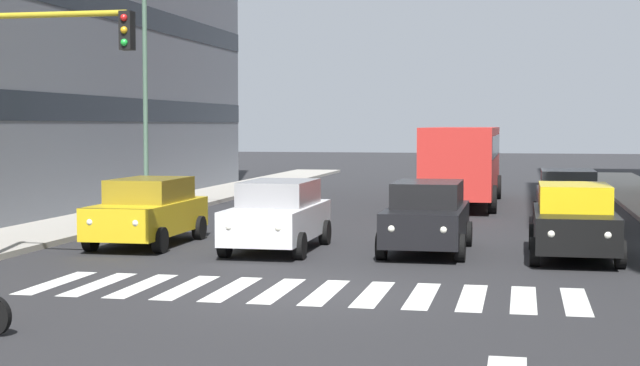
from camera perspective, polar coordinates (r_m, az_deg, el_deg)
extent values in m
plane|color=#262628|center=(18.21, -1.10, -6.38)|extent=(180.00, 180.00, 0.00)
cube|color=silver|center=(17.79, 14.76, -6.72)|extent=(0.45, 2.80, 0.01)
cube|color=silver|center=(17.76, 11.84, -6.69)|extent=(0.45, 2.80, 0.01)
cube|color=silver|center=(17.78, 8.92, -6.65)|extent=(0.45, 2.80, 0.01)
cube|color=silver|center=(17.85, 6.01, -6.59)|extent=(0.45, 2.80, 0.01)
cube|color=silver|center=(17.96, 3.13, -6.51)|extent=(0.45, 2.80, 0.01)
cube|color=silver|center=(18.11, 0.30, -6.42)|extent=(0.45, 2.80, 0.01)
cube|color=silver|center=(18.31, -2.48, -6.31)|extent=(0.45, 2.80, 0.01)
cube|color=silver|center=(18.55, -5.19, -6.20)|extent=(0.45, 2.80, 0.01)
cube|color=silver|center=(18.83, -7.82, -6.07)|extent=(0.45, 2.80, 0.01)
cube|color=silver|center=(19.15, -10.37, -5.94)|extent=(0.45, 2.80, 0.01)
cube|color=silver|center=(19.50, -12.84, -5.80)|extent=(0.45, 2.80, 0.01)
cube|color=silver|center=(19.89, -15.21, -5.65)|extent=(0.45, 2.80, 0.01)
cube|color=black|center=(23.30, 14.66, -2.55)|extent=(1.80, 4.40, 0.80)
cube|color=yellow|center=(23.44, 14.66, -0.80)|extent=(1.58, 2.46, 0.60)
cylinder|color=black|center=(21.98, 17.18, -4.00)|extent=(0.22, 0.64, 0.64)
cylinder|color=black|center=(21.88, 12.47, -3.96)|extent=(0.22, 0.64, 0.64)
cylinder|color=black|center=(24.85, 16.55, -3.14)|extent=(0.22, 0.64, 0.64)
cylinder|color=black|center=(24.76, 12.39, -3.10)|extent=(0.22, 0.64, 0.64)
sphere|color=white|center=(21.20, 16.51, -2.95)|extent=(0.18, 0.18, 0.18)
sphere|color=white|center=(21.13, 13.39, -2.92)|extent=(0.18, 0.18, 0.18)
cube|color=black|center=(23.73, 6.28, -2.35)|extent=(1.80, 4.40, 0.80)
cube|color=black|center=(23.86, 6.34, -0.63)|extent=(1.58, 2.46, 0.60)
cylinder|color=black|center=(22.26, 8.22, -3.78)|extent=(0.22, 0.64, 0.64)
cylinder|color=black|center=(22.44, 3.62, -3.70)|extent=(0.22, 0.64, 0.64)
cylinder|color=black|center=(25.14, 8.64, -2.96)|extent=(0.22, 0.64, 0.64)
cylinder|color=black|center=(25.30, 4.56, -2.89)|extent=(0.22, 0.64, 0.64)
sphere|color=white|center=(21.54, 7.26, -2.73)|extent=(0.18, 0.18, 0.18)
sphere|color=white|center=(21.66, 4.21, -2.68)|extent=(0.18, 0.18, 0.18)
cube|color=silver|center=(23.96, -2.51, -2.28)|extent=(1.80, 4.40, 0.80)
cube|color=gray|center=(24.10, -2.40, -0.57)|extent=(1.58, 2.46, 0.60)
cylinder|color=black|center=(22.40, -1.19, -3.71)|extent=(0.22, 0.64, 0.64)
cylinder|color=black|center=(22.86, -5.60, -3.57)|extent=(0.22, 0.64, 0.64)
cylinder|color=black|center=(25.21, 0.29, -2.90)|extent=(0.22, 0.64, 0.64)
cylinder|color=black|center=(25.63, -3.66, -2.81)|extent=(0.22, 0.64, 0.64)
sphere|color=white|center=(21.74, -2.44, -2.65)|extent=(0.18, 0.18, 0.18)
sphere|color=white|center=(22.05, -5.34, -2.58)|extent=(0.18, 0.18, 0.18)
cube|color=gold|center=(25.43, -10.07, -2.00)|extent=(1.80, 4.40, 0.80)
cube|color=olive|center=(25.56, -9.92, -0.39)|extent=(1.58, 2.46, 0.60)
cylinder|color=black|center=(23.80, -9.35, -3.33)|extent=(0.22, 0.64, 0.64)
cylinder|color=black|center=(24.50, -13.29, -3.18)|extent=(0.22, 0.64, 0.64)
cylinder|color=black|center=(26.51, -7.09, -2.62)|extent=(0.22, 0.64, 0.64)
cylinder|color=black|center=(27.15, -10.69, -2.51)|extent=(0.22, 0.64, 0.64)
sphere|color=white|center=(23.22, -10.73, -2.32)|extent=(0.18, 0.18, 0.18)
sphere|color=white|center=(23.69, -13.31, -2.24)|extent=(0.18, 0.18, 0.18)
cube|color=#474C51|center=(30.59, 14.31, -1.14)|extent=(1.80, 4.40, 0.80)
cube|color=#343639|center=(30.75, 14.31, 0.19)|extent=(1.58, 2.46, 0.60)
cylinder|color=black|center=(29.24, 16.18, -2.16)|extent=(0.22, 0.64, 0.64)
cylinder|color=black|center=(29.15, 12.65, -2.13)|extent=(0.22, 0.64, 0.64)
cylinder|color=black|center=(32.12, 15.79, -1.66)|extent=(0.22, 0.64, 0.64)
cylinder|color=black|center=(32.05, 12.57, -1.63)|extent=(0.22, 0.64, 0.64)
sphere|color=white|center=(28.48, 15.65, -1.33)|extent=(0.18, 0.18, 0.18)
sphere|color=white|center=(28.42, 13.34, -1.31)|extent=(0.18, 0.18, 0.18)
cube|color=red|center=(38.14, 8.39, 1.37)|extent=(2.50, 10.50, 2.50)
cube|color=black|center=(38.12, 8.40, 2.19)|extent=(2.52, 9.87, 0.80)
cylinder|color=black|center=(34.49, 10.08, -0.95)|extent=(0.28, 1.00, 1.00)
cylinder|color=black|center=(34.65, 5.95, -0.89)|extent=(0.28, 1.00, 1.00)
cylinder|color=black|center=(41.29, 10.37, -0.23)|extent=(0.28, 1.00, 1.00)
cylinder|color=black|center=(41.43, 6.91, -0.19)|extent=(0.28, 1.00, 1.00)
cylinder|color=#AD991E|center=(20.51, -15.99, 9.45)|extent=(3.64, 0.12, 0.12)
cube|color=black|center=(19.70, -11.24, 8.75)|extent=(0.24, 0.28, 0.76)
sphere|color=red|center=(19.59, -11.42, 9.48)|extent=(0.14, 0.14, 0.14)
sphere|color=orange|center=(19.57, -11.41, 8.78)|extent=(0.14, 0.14, 0.14)
sphere|color=green|center=(19.54, -11.40, 8.08)|extent=(0.14, 0.14, 0.14)
cylinder|color=#4C6B56|center=(32.87, -10.20, 4.92)|extent=(0.16, 0.16, 7.67)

